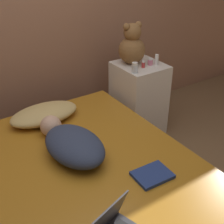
% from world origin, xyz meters
% --- Properties ---
extents(ground_plane, '(12.00, 12.00, 0.00)m').
position_xyz_m(ground_plane, '(0.00, 0.00, 0.00)').
color(ground_plane, brown).
extents(wall_back, '(8.00, 0.06, 2.60)m').
position_xyz_m(wall_back, '(0.00, 1.20, 1.30)').
color(wall_back, '#996B51').
rests_on(wall_back, ground_plane).
extents(bed, '(1.37, 1.84, 0.44)m').
position_xyz_m(bed, '(0.00, 0.00, 0.22)').
color(bed, '#4C331E').
rests_on(bed, ground_plane).
extents(nightstand, '(0.42, 0.45, 0.72)m').
position_xyz_m(nightstand, '(0.95, 0.69, 0.36)').
color(nightstand, silver).
rests_on(nightstand, ground_plane).
extents(pillow, '(0.57, 0.32, 0.12)m').
position_xyz_m(pillow, '(-0.03, 0.68, 0.50)').
color(pillow, tan).
rests_on(pillow, bed).
extents(person_lying, '(0.39, 0.69, 0.18)m').
position_xyz_m(person_lying, '(-0.05, 0.16, 0.52)').
color(person_lying, '#2D3851').
rests_on(person_lying, bed).
extents(teddy_bear, '(0.25, 0.25, 0.38)m').
position_xyz_m(teddy_bear, '(0.90, 0.76, 0.88)').
color(teddy_bear, brown).
rests_on(teddy_bear, nightstand).
extents(bottle_white, '(0.03, 0.03, 0.10)m').
position_xyz_m(bottle_white, '(1.07, 0.60, 0.77)').
color(bottle_white, white).
rests_on(bottle_white, nightstand).
extents(bottle_pink, '(0.05, 0.05, 0.06)m').
position_xyz_m(bottle_pink, '(1.02, 0.63, 0.75)').
color(bottle_pink, pink).
rests_on(bottle_pink, nightstand).
extents(bottle_clear, '(0.06, 0.06, 0.09)m').
position_xyz_m(bottle_clear, '(0.79, 0.56, 0.76)').
color(bottle_clear, silver).
rests_on(bottle_clear, nightstand).
extents(bottle_red, '(0.03, 0.03, 0.06)m').
position_xyz_m(bottle_red, '(0.93, 0.61, 0.75)').
color(bottle_red, '#B72D2D').
rests_on(bottle_red, nightstand).
extents(book, '(0.24, 0.19, 0.02)m').
position_xyz_m(book, '(0.27, -0.34, 0.45)').
color(book, navy).
rests_on(book, bed).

